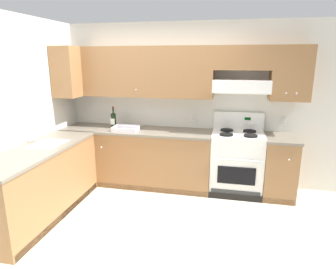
# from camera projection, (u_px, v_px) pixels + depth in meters

# --- Properties ---
(ground_plane) EXTENTS (7.04, 7.04, 0.00)m
(ground_plane) POSITION_uv_depth(u_px,v_px,m) (134.00, 225.00, 3.63)
(ground_plane) COLOR beige
(wall_back) EXTENTS (4.68, 0.57, 2.55)m
(wall_back) POSITION_uv_depth(u_px,v_px,m) (186.00, 93.00, 4.63)
(wall_back) COLOR silver
(wall_back) RESTS_ON ground_plane
(wall_left) EXTENTS (0.47, 4.00, 2.55)m
(wall_left) POSITION_uv_depth(u_px,v_px,m) (21.00, 110.00, 3.84)
(wall_left) COLOR silver
(wall_left) RESTS_ON ground_plane
(counter_back_run) EXTENTS (3.60, 0.65, 0.91)m
(counter_back_run) POSITION_uv_depth(u_px,v_px,m) (158.00, 159.00, 4.69)
(counter_back_run) COLOR olive
(counter_back_run) RESTS_ON ground_plane
(counter_left_run) EXTENTS (0.63, 1.91, 1.13)m
(counter_left_run) POSITION_uv_depth(u_px,v_px,m) (41.00, 182.00, 3.77)
(counter_left_run) COLOR olive
(counter_left_run) RESTS_ON ground_plane
(stove) EXTENTS (0.76, 0.62, 1.20)m
(stove) POSITION_uv_depth(u_px,v_px,m) (236.00, 162.00, 4.45)
(stove) COLOR white
(stove) RESTS_ON ground_plane
(wine_bottle) EXTENTS (0.08, 0.08, 0.35)m
(wine_bottle) POSITION_uv_depth(u_px,v_px,m) (113.00, 119.00, 4.76)
(wine_bottle) COLOR black
(wine_bottle) RESTS_ON counter_back_run
(bowl) EXTENTS (0.39, 0.26, 0.07)m
(bowl) POSITION_uv_depth(u_px,v_px,m) (126.00, 129.00, 4.58)
(bowl) COLOR silver
(bowl) RESTS_ON counter_back_run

